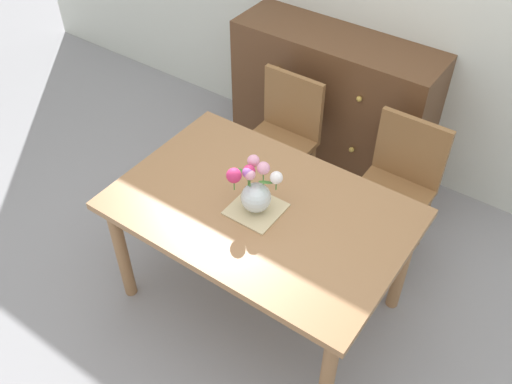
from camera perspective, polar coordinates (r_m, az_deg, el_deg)
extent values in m
plane|color=#939399|center=(3.36, 0.44, -10.65)|extent=(12.00, 12.00, 0.00)
cube|color=#9E7047|center=(2.80, 0.52, -1.78)|extent=(1.46, 0.97, 0.04)
cylinder|color=#9E7047|center=(3.19, -13.52, -5.97)|extent=(0.07, 0.07, 0.71)
cylinder|color=#9E7047|center=(2.70, 7.26, -18.30)|extent=(0.07, 0.07, 0.71)
cylinder|color=#9E7047|center=(3.59, -4.38, 1.99)|extent=(0.07, 0.07, 0.71)
cylinder|color=#9E7047|center=(3.15, 14.68, -7.12)|extent=(0.07, 0.07, 0.71)
cube|color=olive|center=(3.62, 2.01, 4.60)|extent=(0.42, 0.42, 0.04)
cylinder|color=olive|center=(3.59, 2.71, -0.88)|extent=(0.04, 0.04, 0.44)
cylinder|color=olive|center=(3.74, -1.91, 1.34)|extent=(0.04, 0.04, 0.44)
cylinder|color=olive|center=(3.82, 5.67, 2.20)|extent=(0.04, 0.04, 0.44)
cylinder|color=olive|center=(3.96, 1.20, 4.19)|extent=(0.04, 0.04, 0.44)
cube|color=olive|center=(3.61, 3.81, 8.98)|extent=(0.42, 0.04, 0.42)
cube|color=olive|center=(3.36, 13.52, -0.48)|extent=(0.42, 0.42, 0.04)
cylinder|color=olive|center=(3.37, 14.32, -6.36)|extent=(0.04, 0.04, 0.44)
cylinder|color=olive|center=(3.45, 8.93, -3.85)|extent=(0.04, 0.04, 0.44)
cylinder|color=olive|center=(3.61, 16.67, -2.72)|extent=(0.04, 0.04, 0.44)
cylinder|color=olive|center=(3.69, 11.60, -0.46)|extent=(0.04, 0.04, 0.44)
cube|color=olive|center=(3.35, 15.53, 4.20)|extent=(0.42, 0.04, 0.42)
cube|color=brown|center=(3.97, 7.67, 8.95)|extent=(1.40, 0.44, 1.00)
sphere|color=#B7933D|center=(3.77, 2.22, 12.37)|extent=(0.04, 0.04, 0.04)
sphere|color=#B7933D|center=(3.53, 10.46, 9.30)|extent=(0.04, 0.04, 0.04)
sphere|color=#B7933D|center=(3.99, 2.07, 7.44)|extent=(0.04, 0.04, 0.04)
sphere|color=#B7933D|center=(3.77, 9.70, 4.26)|extent=(0.04, 0.04, 0.04)
cube|color=#CCB789|center=(2.77, 0.00, -1.75)|extent=(0.25, 0.25, 0.01)
sphere|color=silver|center=(2.71, 0.00, -0.57)|extent=(0.15, 0.15, 0.15)
sphere|color=white|center=(2.62, 2.09, 1.47)|extent=(0.06, 0.06, 0.06)
cylinder|color=#478438|center=(2.65, 2.07, 0.84)|extent=(0.01, 0.01, 0.08)
sphere|color=#EA9EBC|center=(2.67, -0.26, 3.19)|extent=(0.06, 0.06, 0.06)
cylinder|color=#478438|center=(2.71, -0.26, 2.34)|extent=(0.01, 0.01, 0.11)
sphere|color=#EA9EBC|center=(2.62, -0.63, 1.78)|extent=(0.05, 0.05, 0.05)
cylinder|color=#478438|center=(2.65, -0.62, 1.05)|extent=(0.01, 0.01, 0.09)
sphere|color=#B266C6|center=(2.62, -0.80, 2.00)|extent=(0.06, 0.06, 0.06)
cylinder|color=#478438|center=(2.66, -0.79, 1.23)|extent=(0.01, 0.01, 0.09)
sphere|color=#EA9EBC|center=(2.63, 0.74, 2.45)|extent=(0.06, 0.06, 0.06)
cylinder|color=#478438|center=(2.67, 0.73, 1.60)|extent=(0.01, 0.01, 0.10)
sphere|color=#D12D66|center=(2.63, -0.70, 2.20)|extent=(0.06, 0.06, 0.06)
cylinder|color=#478438|center=(2.66, -0.69, 1.41)|extent=(0.01, 0.01, 0.10)
sphere|color=#D12D66|center=(2.62, -2.27, 1.70)|extent=(0.07, 0.07, 0.07)
cylinder|color=#478438|center=(2.65, -2.24, 0.97)|extent=(0.01, 0.01, 0.09)
ellipsoid|color=#478438|center=(2.70, -1.34, 2.04)|extent=(0.07, 0.04, 0.01)
ellipsoid|color=#478438|center=(2.64, 1.01, 1.00)|extent=(0.07, 0.06, 0.02)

